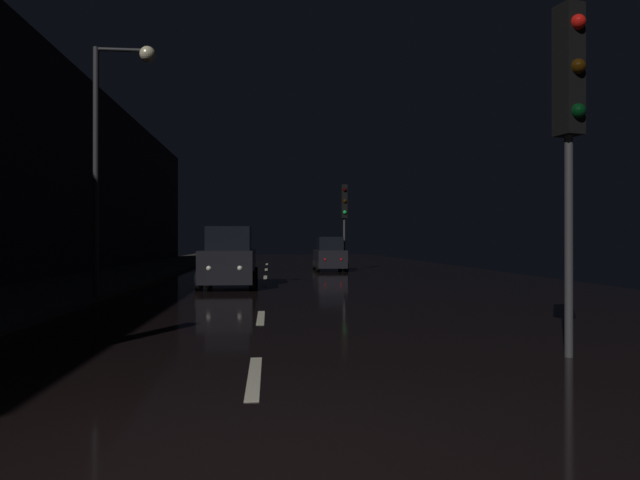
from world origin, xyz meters
TOP-DOWN VIEW (x-y plane):
  - ground at (0.00, 24.50)m, footprint 25.83×84.00m
  - sidewalk_left at (-6.72, 24.50)m, footprint 4.40×84.00m
  - building_facade_left at (-9.32, 21.00)m, footprint 0.80×63.00m
  - lane_centerline at (0.00, 19.41)m, footprint 0.16×35.86m
  - traffic_light_near_right at (4.52, 3.74)m, footprint 0.37×0.48m
  - traffic_light_far_right at (4.42, 27.19)m, footprint 0.32×0.47m
  - streetlamp_overhead at (-4.16, 11.98)m, footprint 1.70×0.44m
  - car_approaching_headlights at (-1.29, 16.69)m, footprint 2.03×4.39m
  - car_parked_right_far at (3.62, 27.53)m, footprint 1.76×3.80m

SIDE VIEW (x-z plane):
  - ground at x=0.00m, z-range -0.02..0.00m
  - lane_centerline at x=0.00m, z-range 0.00..0.01m
  - sidewalk_left at x=-6.72m, z-range 0.00..0.15m
  - car_parked_right_far at x=3.62m, z-range -0.08..1.83m
  - car_approaching_headlights at x=-1.29m, z-range -0.09..2.12m
  - traffic_light_far_right at x=4.42m, z-range 1.11..6.00m
  - traffic_light_near_right at x=4.52m, z-range 1.18..6.30m
  - streetlamp_overhead at x=-4.16m, z-range 1.17..8.32m
  - building_facade_left at x=-9.32m, z-range 0.00..9.96m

